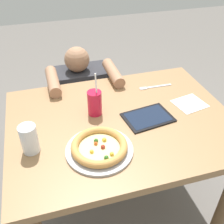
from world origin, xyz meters
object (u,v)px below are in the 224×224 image
drink_cup_colored (95,103)px  tablet (148,117)px  fork (154,87)px  pizza_near (99,147)px  water_cup_clear (29,139)px  diner_seated (81,109)px

drink_cup_colored → tablet: drink_cup_colored is taller
fork → pizza_near: bearing=-136.0°
fork → water_cup_clear: bearing=-154.9°
pizza_near → fork: pizza_near is taller
water_cup_clear → fork: 0.81m
pizza_near → tablet: size_ratio=1.15×
drink_cup_colored → diner_seated: bearing=89.0°
drink_cup_colored → tablet: 0.28m
water_cup_clear → tablet: size_ratio=0.52×
tablet → fork: bearing=60.9°
fork → diner_seated: size_ratio=0.23×
pizza_near → drink_cup_colored: 0.28m
drink_cup_colored → water_cup_clear: bearing=-150.6°
fork → tablet: size_ratio=0.78×
drink_cup_colored → tablet: bearing=-24.9°
pizza_near → tablet: pizza_near is taller
water_cup_clear → tablet: water_cup_clear is taller
water_cup_clear → diner_seated: (0.34, 0.74, -0.44)m
pizza_near → fork: 0.62m
drink_cup_colored → fork: (0.40, 0.16, -0.06)m
water_cup_clear → diner_seated: bearing=65.3°
drink_cup_colored → fork: bearing=21.3°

